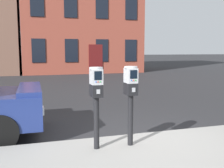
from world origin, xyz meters
TOP-DOWN VIEW (x-y plane):
  - ground_plane at (0.00, 0.00)m, footprint 160.00×160.00m
  - parking_meter_near_kerb at (-0.65, -0.34)m, footprint 0.22×0.26m
  - parking_meter_twin_adjacent at (-0.06, -0.34)m, footprint 0.22×0.26m

SIDE VIEW (x-z plane):
  - ground_plane at x=0.00m, z-range 0.00..0.00m
  - parking_meter_near_kerb at x=-0.65m, z-range 0.39..1.72m
  - parking_meter_twin_adjacent at x=-0.06m, z-range 0.39..1.72m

